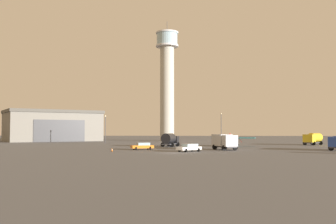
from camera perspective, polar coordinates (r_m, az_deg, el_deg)
ground_plane at (r=63.14m, az=1.12°, el=-6.15°), size 400.00×400.00×0.00m
control_tower at (r=136.63m, az=-0.14°, el=4.96°), size 8.13×8.13×43.10m
hangar at (r=138.55m, az=-16.94°, el=-2.00°), size 36.65×34.10×10.59m
airplane_teal at (r=90.27m, az=9.69°, el=-4.20°), size 10.22×8.00×3.02m
truck_fuel_tanker_black at (r=87.30m, az=0.27°, el=-4.13°), size 4.15×6.77×3.04m
truck_fuel_tanker_yellow at (r=103.81m, az=20.95°, el=-3.71°), size 6.00×6.46×3.04m
truck_box_silver at (r=73.72m, az=8.42°, el=-4.32°), size 4.82×6.50×2.95m
car_orange at (r=73.15m, az=-3.86°, el=-5.10°), size 4.59×3.41×1.37m
car_white at (r=66.69m, az=3.20°, el=-5.33°), size 4.47×4.42×1.37m
light_post_west at (r=112.38m, az=-9.39°, el=-2.15°), size 0.44×0.44×8.11m
light_post_east at (r=114.95m, az=7.98°, el=-1.96°), size 0.44×0.44×8.95m
traffic_cone_near_left at (r=67.77m, az=-8.40°, el=-5.65°), size 0.36×0.36×0.57m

